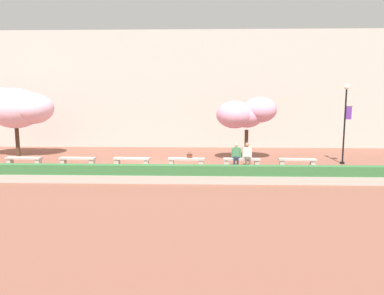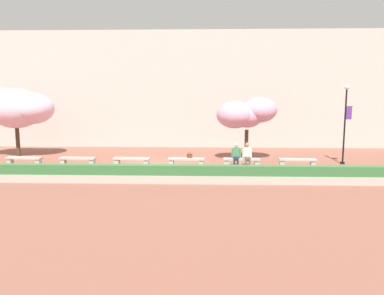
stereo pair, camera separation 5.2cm
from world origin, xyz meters
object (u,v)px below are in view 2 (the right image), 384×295
at_px(handbag, 190,156).
at_px(stone_bench_east_end, 242,161).
at_px(person_seated_right, 247,154).
at_px(stone_bench_near_west, 78,160).
at_px(person_seated_left, 236,154).
at_px(cherry_tree_secondary, 15,107).
at_px(lamp_post_with_banner, 345,117).
at_px(stone_bench_center, 132,160).
at_px(stone_bench_west_end, 24,160).
at_px(stone_bench_far_east, 297,161).
at_px(stone_bench_near_east, 186,161).
at_px(cherry_tree_main, 246,113).

bearing_deg(handbag, stone_bench_east_end, 0.13).
height_order(person_seated_right, handbag, person_seated_right).
distance_m(stone_bench_near_west, person_seated_left, 8.68).
distance_m(cherry_tree_secondary, lamp_post_with_banner, 19.65).
height_order(stone_bench_near_west, stone_bench_center, same).
distance_m(handbag, lamp_post_with_banner, 8.87).
height_order(stone_bench_center, person_seated_right, person_seated_right).
relative_size(person_seated_left, cherry_tree_secondary, 0.27).
relative_size(stone_bench_west_end, stone_bench_far_east, 1.00).
xyz_separation_m(stone_bench_near_east, lamp_post_with_banner, (8.75, 0.97, 2.33)).
height_order(stone_bench_near_west, lamp_post_with_banner, lamp_post_with_banner).
xyz_separation_m(stone_bench_near_east, stone_bench_east_end, (2.99, 0.00, 0.00)).
height_order(stone_bench_east_end, person_seated_right, person_seated_right).
relative_size(stone_bench_near_west, cherry_tree_secondary, 0.42).
xyz_separation_m(stone_bench_near_west, cherry_tree_main, (9.38, 2.06, 2.45)).
bearing_deg(stone_bench_west_end, cherry_tree_secondary, 121.67).
height_order(stone_bench_center, lamp_post_with_banner, lamp_post_with_banner).
xyz_separation_m(cherry_tree_secondary, lamp_post_with_banner, (19.54, -1.99, -0.43)).
xyz_separation_m(stone_bench_near_west, person_seated_right, (9.26, -0.05, 0.39)).
distance_m(handbag, cherry_tree_main, 4.41).
height_order(handbag, cherry_tree_main, cherry_tree_main).
height_order(stone_bench_far_east, lamp_post_with_banner, lamp_post_with_banner).
bearing_deg(stone_bench_center, stone_bench_near_west, -180.00).
height_order(stone_bench_east_end, person_seated_left, person_seated_left).
xyz_separation_m(stone_bench_near_west, handbag, (6.15, -0.01, 0.27)).
height_order(stone_bench_west_end, lamp_post_with_banner, lamp_post_with_banner).
distance_m(person_seated_right, lamp_post_with_banner, 5.89).
relative_size(stone_bench_near_east, lamp_post_with_banner, 0.45).
relative_size(stone_bench_east_end, handbag, 5.88).
bearing_deg(stone_bench_far_east, cherry_tree_main, 141.43).
bearing_deg(stone_bench_west_end, cherry_tree_main, 9.44).
relative_size(stone_bench_west_end, person_seated_right, 1.55).
bearing_deg(stone_bench_west_end, person_seated_right, -0.25).
relative_size(stone_bench_west_end, lamp_post_with_banner, 0.45).
bearing_deg(handbag, person_seated_left, -1.06).
bearing_deg(lamp_post_with_banner, stone_bench_near_east, -173.68).
height_order(stone_bench_west_end, stone_bench_near_west, same).
bearing_deg(person_seated_left, stone_bench_east_end, 10.12).
xyz_separation_m(stone_bench_east_end, handbag, (-2.81, -0.01, 0.27)).
xyz_separation_m(stone_bench_near_east, handbag, (0.17, -0.01, 0.27)).
bearing_deg(person_seated_left, lamp_post_with_banner, 9.58).
distance_m(stone_bench_west_end, stone_bench_far_east, 14.94).
relative_size(person_seated_right, cherry_tree_secondary, 0.27).
bearing_deg(handbag, lamp_post_with_banner, 6.49).
xyz_separation_m(cherry_tree_main, cherry_tree_secondary, (-14.19, 0.91, 0.30)).
bearing_deg(stone_bench_far_east, person_seated_right, -178.86).
height_order(stone_bench_east_end, handbag, handbag).
height_order(stone_bench_near_east, stone_bench_far_east, same).
bearing_deg(person_seated_left, cherry_tree_secondary, 167.39).
bearing_deg(stone_bench_east_end, stone_bench_west_end, 180.00).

